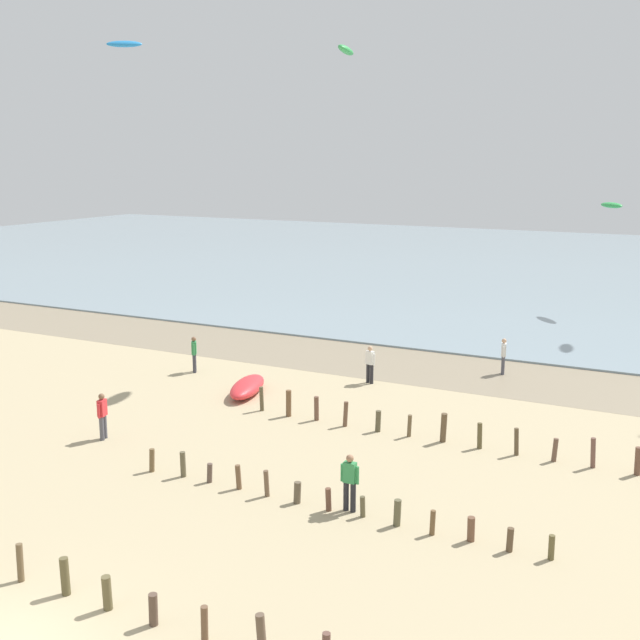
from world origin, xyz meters
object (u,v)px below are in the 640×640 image
person_left_flank (503,355)px  person_right_flank (194,353)px  kite_aloft_0 (124,44)px  grounded_kite (247,387)px  kite_aloft_3 (346,50)px  kite_aloft_2 (612,205)px  person_nearest_camera (350,481)px  person_far_down_beach (370,363)px  person_by_waterline (102,415)px

person_left_flank → person_right_flank: 14.47m
person_left_flank → kite_aloft_0: kite_aloft_0 is taller
grounded_kite → kite_aloft_3: (1.42, 6.69, 14.41)m
person_left_flank → kite_aloft_2: kite_aloft_2 is taller
person_nearest_camera → person_right_flank: size_ratio=1.00×
person_far_down_beach → kite_aloft_2: size_ratio=0.77×
person_right_flank → person_nearest_camera: bearing=-38.4°
grounded_kite → person_right_flank: bearing=-129.6°
person_left_flank → grounded_kite: (-8.98, -8.06, -0.59)m
kite_aloft_2 → kite_aloft_3: kite_aloft_3 is taller
person_left_flank → kite_aloft_0: 30.57m
person_far_down_beach → kite_aloft_2: 23.63m
person_far_down_beach → kite_aloft_2: kite_aloft_2 is taller
person_nearest_camera → grounded_kite: bearing=136.3°
kite_aloft_2 → person_left_flank: bearing=-44.5°
person_by_waterline → kite_aloft_2: bearing=68.2°
person_by_waterline → person_far_down_beach: same height
kite_aloft_0 → kite_aloft_3: (18.10, -6.11, -2.11)m
grounded_kite → kite_aloft_2: kite_aloft_2 is taller
person_nearest_camera → person_far_down_beach: (-4.58, 12.10, 0.00)m
person_left_flank → kite_aloft_3: bearing=-169.7°
kite_aloft_3 → person_right_flank: bearing=-63.1°
person_by_waterline → person_far_down_beach: size_ratio=1.00×
person_far_down_beach → grounded_kite: size_ratio=0.53×
kite_aloft_3 → person_nearest_camera: bearing=11.2°
grounded_kite → person_left_flank: bearing=116.5°
person_by_waterline → grounded_kite: person_by_waterline is taller
grounded_kite → person_nearest_camera: bearing=30.9°
person_far_down_beach → kite_aloft_0: bearing=156.7°
grounded_kite → kite_aloft_0: 26.74m
kite_aloft_3 → person_left_flank: bearing=85.7°
person_nearest_camera → person_right_flank: same height
kite_aloft_0 → kite_aloft_2: 32.26m
person_left_flank → kite_aloft_2: bearing=82.6°
person_left_flank → person_far_down_beach: size_ratio=1.00×
person_left_flank → kite_aloft_0: bearing=169.5°
kite_aloft_0 → person_left_flank: bearing=140.0°
person_far_down_beach → kite_aloft_3: (-2.60, 2.80, 13.81)m
kite_aloft_2 → kite_aloft_3: (-9.84, -18.86, 7.77)m
person_nearest_camera → kite_aloft_2: bearing=85.5°
person_far_down_beach → person_by_waterline: bearing=-117.9°
grounded_kite → kite_aloft_0: kite_aloft_0 is taller
kite_aloft_0 → person_by_waterline: bearing=97.6°
person_far_down_beach → grounded_kite: 5.62m
person_left_flank → person_right_flank: bearing=-154.5°
kite_aloft_2 → grounded_kite: bearing=-60.9°
person_left_flank → person_nearest_camera: bearing=-91.4°
kite_aloft_2 → kite_aloft_0: bearing=-102.6°
person_right_flank → kite_aloft_0: bearing=139.0°
person_by_waterline → kite_aloft_2: 35.51m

